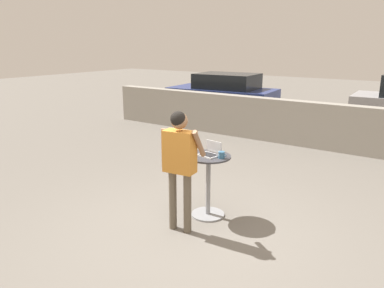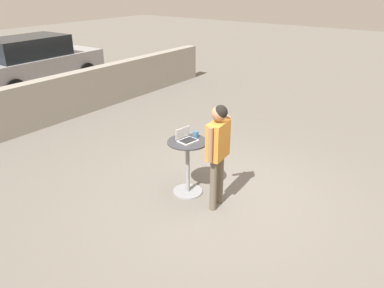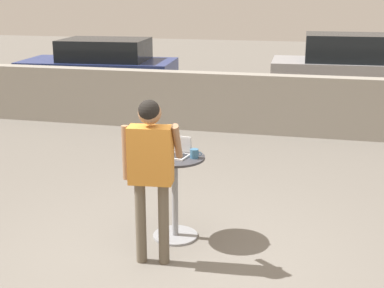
{
  "view_description": "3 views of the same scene",
  "coord_description": "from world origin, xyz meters",
  "px_view_note": "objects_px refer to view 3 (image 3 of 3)",
  "views": [
    {
      "loc": [
        2.64,
        -3.89,
        2.59
      ],
      "look_at": [
        -0.32,
        0.39,
        1.18
      ],
      "focal_mm": 35.0,
      "sensor_mm": 36.0,
      "label": 1
    },
    {
      "loc": [
        -4.69,
        -2.73,
        3.41
      ],
      "look_at": [
        -0.41,
        0.38,
        1.06
      ],
      "focal_mm": 35.0,
      "sensor_mm": 36.0,
      "label": 2
    },
    {
      "loc": [
        1.31,
        -4.77,
        2.74
      ],
      "look_at": [
        0.06,
        0.42,
        1.18
      ],
      "focal_mm": 50.0,
      "sensor_mm": 36.0,
      "label": 3
    }
  ],
  "objects_px": {
    "coffee_mug": "(194,154)",
    "cafe_table": "(175,189)",
    "laptop": "(176,152)",
    "standing_person": "(151,161)",
    "parked_car_further_down": "(100,68)",
    "parked_car_near_street": "(363,69)"
  },
  "relations": [
    {
      "from": "cafe_table",
      "to": "laptop",
      "type": "xyz_separation_m",
      "value": [
        0.01,
        0.03,
        0.43
      ]
    },
    {
      "from": "coffee_mug",
      "to": "standing_person",
      "type": "xyz_separation_m",
      "value": [
        -0.3,
        -0.63,
        0.09
      ]
    },
    {
      "from": "parked_car_further_down",
      "to": "coffee_mug",
      "type": "bearing_deg",
      "value": -60.1
    },
    {
      "from": "parked_car_near_street",
      "to": "parked_car_further_down",
      "type": "bearing_deg",
      "value": -171.86
    },
    {
      "from": "standing_person",
      "to": "parked_car_near_street",
      "type": "height_order",
      "value": "standing_person"
    },
    {
      "from": "parked_car_near_street",
      "to": "parked_car_further_down",
      "type": "distance_m",
      "value": 6.53
    },
    {
      "from": "laptop",
      "to": "parked_car_further_down",
      "type": "bearing_deg",
      "value": 118.72
    },
    {
      "from": "standing_person",
      "to": "parked_car_further_down",
      "type": "relative_size",
      "value": 0.44
    },
    {
      "from": "cafe_table",
      "to": "parked_car_near_street",
      "type": "distance_m",
      "value": 8.59
    },
    {
      "from": "standing_person",
      "to": "coffee_mug",
      "type": "bearing_deg",
      "value": 64.7
    },
    {
      "from": "laptop",
      "to": "standing_person",
      "type": "height_order",
      "value": "standing_person"
    },
    {
      "from": "cafe_table",
      "to": "laptop",
      "type": "height_order",
      "value": "laptop"
    },
    {
      "from": "laptop",
      "to": "standing_person",
      "type": "bearing_deg",
      "value": -96.7
    },
    {
      "from": "laptop",
      "to": "coffee_mug",
      "type": "bearing_deg",
      "value": -9.7
    },
    {
      "from": "coffee_mug",
      "to": "parked_car_near_street",
      "type": "bearing_deg",
      "value": 74.54
    },
    {
      "from": "standing_person",
      "to": "parked_car_further_down",
      "type": "xyz_separation_m",
      "value": [
        -3.9,
        7.92,
        -0.31
      ]
    },
    {
      "from": "cafe_table",
      "to": "coffee_mug",
      "type": "height_order",
      "value": "coffee_mug"
    },
    {
      "from": "coffee_mug",
      "to": "parked_car_further_down",
      "type": "bearing_deg",
      "value": 119.9
    },
    {
      "from": "parked_car_further_down",
      "to": "cafe_table",
      "type": "bearing_deg",
      "value": -61.44
    },
    {
      "from": "coffee_mug",
      "to": "cafe_table",
      "type": "bearing_deg",
      "value": 179.13
    },
    {
      "from": "laptop",
      "to": "parked_car_near_street",
      "type": "height_order",
      "value": "parked_car_near_street"
    },
    {
      "from": "laptop",
      "to": "standing_person",
      "type": "xyz_separation_m",
      "value": [
        -0.08,
        -0.66,
        0.1
      ]
    }
  ]
}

